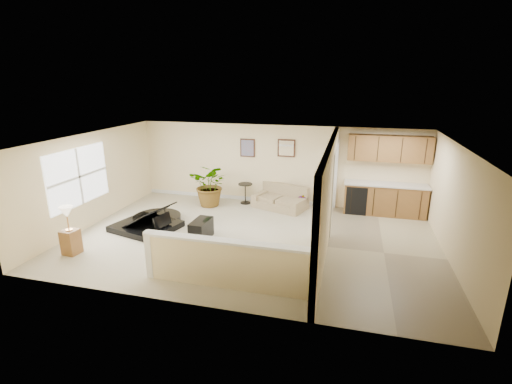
% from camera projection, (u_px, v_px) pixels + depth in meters
% --- Properties ---
extents(floor, '(9.00, 9.00, 0.00)m').
position_uv_depth(floor, '(252.00, 239.00, 9.30)').
color(floor, '#C2B697').
rests_on(floor, ground).
extents(back_wall, '(9.00, 0.04, 2.50)m').
position_uv_depth(back_wall, '(277.00, 165.00, 11.72)').
color(back_wall, beige).
rests_on(back_wall, floor).
extents(front_wall, '(9.00, 0.04, 2.50)m').
position_uv_depth(front_wall, '(205.00, 242.00, 6.16)').
color(front_wall, beige).
rests_on(front_wall, floor).
extents(left_wall, '(0.04, 6.00, 2.50)m').
position_uv_depth(left_wall, '(92.00, 179.00, 10.01)').
color(left_wall, beige).
rests_on(left_wall, floor).
extents(right_wall, '(0.04, 6.00, 2.50)m').
position_uv_depth(right_wall, '(457.00, 207.00, 7.86)').
color(right_wall, beige).
rests_on(right_wall, floor).
extents(ceiling, '(9.00, 6.00, 0.04)m').
position_uv_depth(ceiling, '(252.00, 140.00, 8.57)').
color(ceiling, silver).
rests_on(ceiling, back_wall).
extents(kitchen_vinyl, '(2.70, 6.00, 0.01)m').
position_uv_depth(kitchen_vinyl, '(384.00, 253.00, 8.55)').
color(kitchen_vinyl, tan).
rests_on(kitchen_vinyl, floor).
extents(interior_partition, '(0.18, 5.99, 2.50)m').
position_uv_depth(interior_partition, '(328.00, 195.00, 8.75)').
color(interior_partition, beige).
rests_on(interior_partition, floor).
extents(pony_half_wall, '(3.42, 0.22, 1.00)m').
position_uv_depth(pony_half_wall, '(225.00, 263.00, 7.00)').
color(pony_half_wall, beige).
rests_on(pony_half_wall, floor).
extents(left_window, '(0.05, 2.15, 1.45)m').
position_uv_depth(left_window, '(78.00, 177.00, 9.49)').
color(left_window, white).
rests_on(left_window, left_wall).
extents(wall_art_left, '(0.48, 0.04, 0.58)m').
position_uv_depth(wall_art_left, '(248.00, 148.00, 11.77)').
color(wall_art_left, '#3C2216').
rests_on(wall_art_left, back_wall).
extents(wall_mirror, '(0.55, 0.04, 0.55)m').
position_uv_depth(wall_mirror, '(286.00, 148.00, 11.46)').
color(wall_mirror, '#3C2216').
rests_on(wall_mirror, back_wall).
extents(kitchen_cabinets, '(2.36, 0.65, 2.33)m').
position_uv_depth(kitchen_cabinets, '(382.00, 185.00, 10.82)').
color(kitchen_cabinets, brown).
rests_on(kitchen_cabinets, floor).
extents(piano, '(2.07, 2.08, 1.47)m').
position_uv_depth(piano, '(146.00, 206.00, 9.88)').
color(piano, black).
rests_on(piano, floor).
extents(piano_bench, '(0.40, 0.75, 0.49)m').
position_uv_depth(piano_bench, '(201.00, 230.00, 9.24)').
color(piano_bench, black).
rests_on(piano_bench, floor).
extents(loveseat, '(1.87, 1.39, 0.91)m').
position_uv_depth(loveseat, '(280.00, 197.00, 11.50)').
color(loveseat, tan).
rests_on(loveseat, floor).
extents(accent_table, '(0.45, 0.45, 0.66)m').
position_uv_depth(accent_table, '(245.00, 191.00, 11.86)').
color(accent_table, black).
rests_on(accent_table, floor).
extents(palm_plant, '(1.26, 1.10, 1.37)m').
position_uv_depth(palm_plant, '(211.00, 185.00, 11.57)').
color(palm_plant, black).
rests_on(palm_plant, floor).
extents(small_plant, '(0.32, 0.32, 0.51)m').
position_uv_depth(small_plant, '(302.00, 203.00, 11.34)').
color(small_plant, black).
rests_on(small_plant, floor).
extents(lamp_stand, '(0.36, 0.36, 1.14)m').
position_uv_depth(lamp_stand, '(70.00, 234.00, 8.40)').
color(lamp_stand, brown).
rests_on(lamp_stand, floor).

